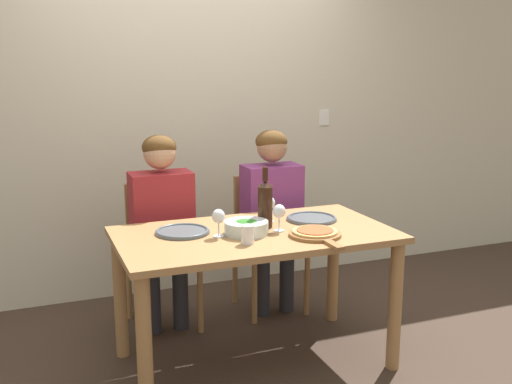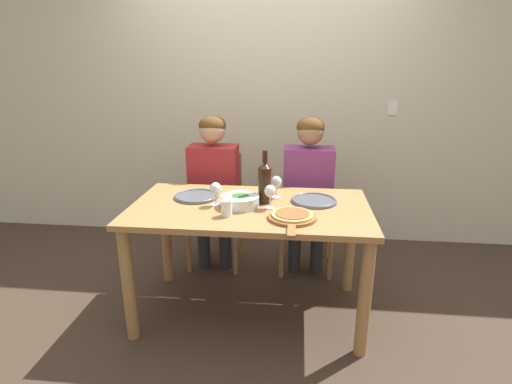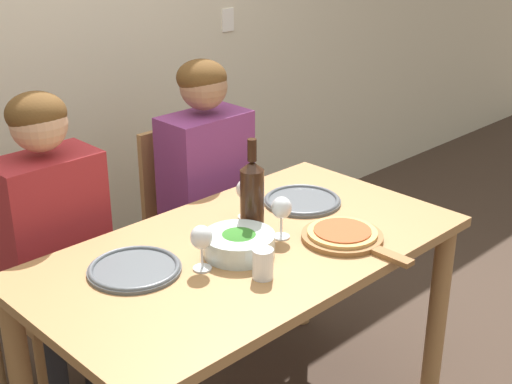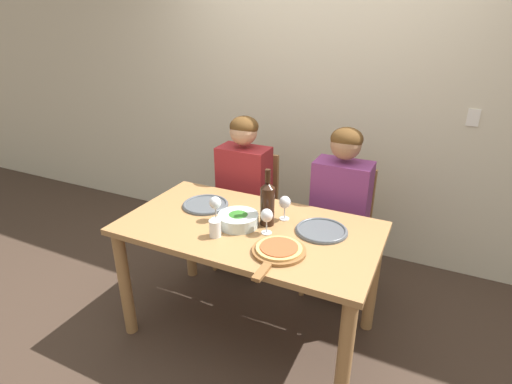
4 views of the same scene
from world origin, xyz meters
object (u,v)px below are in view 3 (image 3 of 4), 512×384
Objects in this scene: person_woman at (53,225)px; wine_bottle at (252,195)px; dinner_plate_left at (135,269)px; chair_left at (46,275)px; water_tumbler at (263,264)px; chair_right at (194,218)px; wine_glass_right at (282,210)px; dinner_plate_right at (302,200)px; person_man at (208,173)px; pizza_on_board at (344,236)px; broccoli_bowl at (239,244)px; wine_glass_left at (201,239)px; wine_glass_centre at (246,191)px.

person_woman is 0.75m from wine_bottle.
person_woman is 4.20× the size of dinner_plate_left.
chair_left is 1.02m from water_tumbler.
wine_glass_right reaches higher than chair_right.
dinner_plate_right is 0.60m from water_tumbler.
chair_right is at bearing 0.00° from chair_left.
water_tumbler is (0.25, -0.93, 0.31)m from chair_left.
dinner_plate_left is 3.06× the size of water_tumbler.
person_man reaches higher than wine_glass_right.
pizza_on_board is (0.64, -0.94, 0.28)m from chair_left.
person_woman is 0.73m from broccoli_bowl.
wine_glass_right reaches higher than dinner_plate_right.
chair_right is 2.67× the size of wine_bottle.
wine_glass_left is (-0.62, -0.13, 0.10)m from dinner_plate_right.
wine_glass_centre is at bearing 41.79° from broccoli_bowl.
dinner_plate_left is at bearing 179.63° from dinner_plate_right.
wine_bottle reaches higher than chair_right.
wine_glass_left is 1.56× the size of water_tumbler.
person_woman is 4.20× the size of dinner_plate_right.
water_tumbler is (-0.27, -0.36, -0.06)m from wine_glass_centre.
water_tumbler is at bearing -120.76° from person_man.
wine_glass_right reaches higher than water_tumbler.
wine_glass_left is at bearing -132.08° from person_man.
dinner_plate_left is 0.23m from wine_glass_left.
person_man reaches higher than dinner_plate_right.
wine_bottle is 1.44× the size of broccoli_bowl.
person_man reaches higher than pizza_on_board.
dinner_plate_left is (-0.75, -0.62, 0.27)m from chair_right.
broccoli_bowl is at bearing 151.55° from pizza_on_board.
person_woman is at bearing -171.72° from chair_right.
chair_left is at bearing 122.56° from wine_glass_right.
chair_left is 6.07× the size of wine_glass_right.
water_tumbler is at bearing 178.41° from pizza_on_board.
wine_bottle reaches higher than chair_left.
chair_right is 0.90m from wine_glass_right.
wine_glass_right is 0.29m from water_tumbler.
dinner_plate_right is at bearing -87.56° from chair_right.
person_woman is at bearing 103.41° from wine_glass_left.
person_man is at bearing 56.51° from broccoli_bowl.
wine_glass_centre is (0.07, 0.10, -0.04)m from wine_bottle.
person_man is at bearing 0.00° from person_woman.
pizza_on_board is (0.18, -0.27, -0.12)m from wine_bottle.
chair_left is 6.07× the size of wine_glass_centre.
person_woman is 0.87m from water_tumbler.
broccoli_bowl is 1.58× the size of wine_glass_left.
chair_right reaches higher than pizza_on_board.
wine_glass_left is 0.34m from wine_glass_right.
dinner_plate_left is at bearing 139.51° from wine_glass_left.
broccoli_bowl is 0.35m from dinner_plate_left.
wine_glass_left reaches higher than pizza_on_board.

